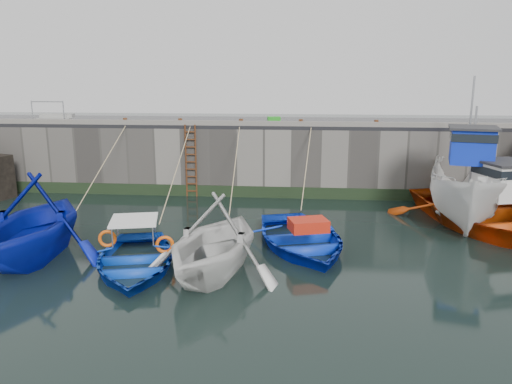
# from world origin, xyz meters

# --- Properties ---
(ground) EXTENTS (120.00, 120.00, 0.00)m
(ground) POSITION_xyz_m (0.00, 0.00, 0.00)
(ground) COLOR black
(ground) RESTS_ON ground
(quay_back) EXTENTS (30.00, 5.00, 3.00)m
(quay_back) POSITION_xyz_m (0.00, 12.50, 1.50)
(quay_back) COLOR slate
(quay_back) RESTS_ON ground
(road_back) EXTENTS (30.00, 5.00, 0.16)m
(road_back) POSITION_xyz_m (0.00, 12.50, 3.08)
(road_back) COLOR black
(road_back) RESTS_ON quay_back
(kerb_back) EXTENTS (30.00, 0.30, 0.20)m
(kerb_back) POSITION_xyz_m (0.00, 10.15, 3.26)
(kerb_back) COLOR slate
(kerb_back) RESTS_ON road_back
(algae_back) EXTENTS (30.00, 0.08, 0.50)m
(algae_back) POSITION_xyz_m (0.00, 9.96, 0.25)
(algae_back) COLOR black
(algae_back) RESTS_ON ground
(ladder) EXTENTS (0.51, 0.08, 3.20)m
(ladder) POSITION_xyz_m (-2.00, 9.91, 1.59)
(ladder) COLOR #3F1E0F
(ladder) RESTS_ON ground
(boat_near_white) EXTENTS (5.01, 5.67, 2.80)m
(boat_near_white) POSITION_xyz_m (-4.97, 1.94, 0.00)
(boat_near_white) COLOR #0B1AAC
(boat_near_white) RESTS_ON ground
(boat_near_white_rope) EXTENTS (0.04, 6.14, 3.10)m
(boat_near_white_rope) POSITION_xyz_m (-4.97, 7.22, 0.00)
(boat_near_white_rope) COLOR tan
(boat_near_white_rope) RESTS_ON ground
(boat_near_blue) EXTENTS (4.28, 5.23, 0.95)m
(boat_near_blue) POSITION_xyz_m (-1.75, 1.41, 0.00)
(boat_near_blue) COLOR #0C3EBF
(boat_near_blue) RESTS_ON ground
(boat_near_blue_rope) EXTENTS (0.04, 6.62, 3.10)m
(boat_near_blue_rope) POSITION_xyz_m (-1.75, 6.95, 0.00)
(boat_near_blue_rope) COLOR tan
(boat_near_blue_rope) RESTS_ON ground
(boat_near_blacktrim) EXTENTS (4.97, 5.47, 2.50)m
(boat_near_blacktrim) POSITION_xyz_m (0.56, 1.16, 0.00)
(boat_near_blacktrim) COLOR silver
(boat_near_blacktrim) RESTS_ON ground
(boat_near_blacktrim_rope) EXTENTS (0.04, 6.85, 3.10)m
(boat_near_blacktrim_rope) POSITION_xyz_m (0.56, 6.83, 0.00)
(boat_near_blacktrim_rope) COLOR tan
(boat_near_blacktrim_rope) RESTS_ON ground
(boat_near_navy) EXTENTS (4.99, 5.98, 1.07)m
(boat_near_navy) POSITION_xyz_m (2.89, 3.62, 0.00)
(boat_near_navy) COLOR #0D34CF
(boat_near_navy) RESTS_ON ground
(boat_near_navy_rope) EXTENTS (0.04, 4.67, 3.10)m
(boat_near_navy_rope) POSITION_xyz_m (2.89, 8.06, 0.00)
(boat_near_navy_rope) COLOR tan
(boat_near_navy_rope) RESTS_ON ground
(boat_far_white) EXTENTS (4.08, 7.19, 5.62)m
(boat_far_white) POSITION_xyz_m (8.93, 7.06, 1.10)
(boat_far_white) COLOR silver
(boat_far_white) RESTS_ON ground
(boat_far_orange) EXTENTS (7.35, 8.75, 4.55)m
(boat_far_orange) POSITION_xyz_m (9.51, 6.28, 0.50)
(boat_far_orange) COLOR #DA440B
(boat_far_orange) RESTS_ON ground
(fish_crate) EXTENTS (0.64, 0.52, 0.29)m
(fish_crate) POSITION_xyz_m (1.56, 11.49, 3.30)
(fish_crate) COLOR #1F9D1C
(fish_crate) RESTS_ON road_back
(railing) EXTENTS (1.60, 1.05, 1.00)m
(railing) POSITION_xyz_m (-8.75, 11.25, 3.36)
(railing) COLOR #A5A8AD
(railing) RESTS_ON road_back
(bollard_a) EXTENTS (0.18, 0.18, 0.28)m
(bollard_a) POSITION_xyz_m (-5.00, 10.25, 3.30)
(bollard_a) COLOR #3F1E0F
(bollard_a) RESTS_ON road_back
(bollard_b) EXTENTS (0.18, 0.18, 0.28)m
(bollard_b) POSITION_xyz_m (-2.50, 10.25, 3.30)
(bollard_b) COLOR #3F1E0F
(bollard_b) RESTS_ON road_back
(bollard_c) EXTENTS (0.18, 0.18, 0.28)m
(bollard_c) POSITION_xyz_m (0.20, 10.25, 3.30)
(bollard_c) COLOR #3F1E0F
(bollard_c) RESTS_ON road_back
(bollard_d) EXTENTS (0.18, 0.18, 0.28)m
(bollard_d) POSITION_xyz_m (2.80, 10.25, 3.30)
(bollard_d) COLOR #3F1E0F
(bollard_d) RESTS_ON road_back
(bollard_e) EXTENTS (0.18, 0.18, 0.28)m
(bollard_e) POSITION_xyz_m (6.00, 10.25, 3.30)
(bollard_e) COLOR #3F1E0F
(bollard_e) RESTS_ON road_back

